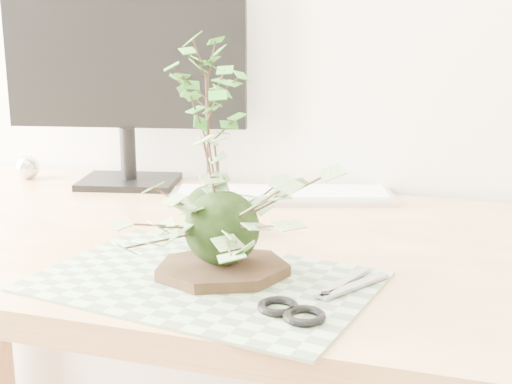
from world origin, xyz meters
TOP-DOWN VIEW (x-y plane):
  - desk at (-0.04, 1.23)m, footprint 1.60×0.70m
  - cutting_mat at (-0.04, 1.04)m, footprint 0.47×0.35m
  - stone_dish at (-0.02, 1.06)m, footprint 0.24×0.24m
  - ivy_kokedama at (-0.02, 1.06)m, footprint 0.36×0.36m
  - maple_kokedama at (-0.11, 1.24)m, footprint 0.18×0.18m
  - keyboard at (-0.06, 1.48)m, footprint 0.44×0.24m
  - monitor at (-0.39, 1.50)m, footprint 0.48×0.18m
  - foil_ball at (-0.62, 1.48)m, footprint 0.05×0.05m
  - scissors at (0.12, 0.99)m, footprint 0.10×0.21m

SIDE VIEW (x-z plane):
  - desk at x=-0.04m, z-range 0.28..1.02m
  - cutting_mat at x=-0.04m, z-range 0.74..0.74m
  - keyboard at x=-0.06m, z-range 0.74..0.76m
  - scissors at x=0.12m, z-range 0.74..0.75m
  - stone_dish at x=-0.02m, z-range 0.74..0.76m
  - foil_ball at x=-0.62m, z-range 0.74..0.79m
  - ivy_kokedama at x=-0.02m, z-range 0.76..0.95m
  - maple_kokedama at x=-0.11m, z-range 0.80..1.13m
  - monitor at x=-0.39m, z-range 0.77..1.20m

